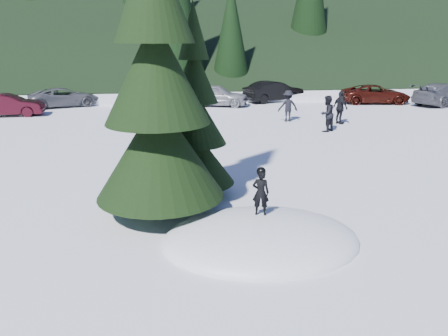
{
  "coord_description": "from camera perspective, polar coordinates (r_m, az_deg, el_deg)",
  "views": [
    {
      "loc": [
        -2.11,
        -8.77,
        4.36
      ],
      "look_at": [
        -0.53,
        2.17,
        1.1
      ],
      "focal_mm": 35.0,
      "sensor_mm": 36.0,
      "label": 1
    }
  ],
  "objects": [
    {
      "name": "ground",
      "position": [
        10.02,
        4.86,
        -9.43
      ],
      "size": [
        200.0,
        200.0,
        0.0
      ],
      "primitive_type": "plane",
      "color": "white",
      "rests_on": "ground"
    },
    {
      "name": "snow_mound",
      "position": [
        10.02,
        4.86,
        -9.43
      ],
      "size": [
        4.48,
        3.52,
        0.96
      ],
      "primitive_type": "ellipsoid",
      "color": "white",
      "rests_on": "ground"
    },
    {
      "name": "spruce_tall",
      "position": [
        10.63,
        -8.8,
        10.61
      ],
      "size": [
        3.2,
        3.2,
        8.6
      ],
      "color": "#301E10",
      "rests_on": "ground"
    },
    {
      "name": "spruce_short",
      "position": [
        12.22,
        -3.8,
        5.74
      ],
      "size": [
        2.2,
        2.2,
        5.37
      ],
      "color": "#301E10",
      "rests_on": "ground"
    },
    {
      "name": "child_skier",
      "position": [
        10.0,
        4.82,
        -3.22
      ],
      "size": [
        0.44,
        0.35,
        1.06
      ],
      "primitive_type": "imported",
      "rotation": [
        0.0,
        0.0,
        2.85
      ],
      "color": "black",
      "rests_on": "snow_mound"
    },
    {
      "name": "adult_0",
      "position": [
        22.06,
        13.27,
        6.92
      ],
      "size": [
        1.09,
        1.04,
        1.76
      ],
      "primitive_type": "imported",
      "rotation": [
        0.0,
        0.0,
        3.75
      ],
      "color": "black",
      "rests_on": "ground"
    },
    {
      "name": "adult_1",
      "position": [
        24.25,
        14.96,
        7.63
      ],
      "size": [
        0.74,
        1.11,
        1.76
      ],
      "primitive_type": "imported",
      "rotation": [
        0.0,
        0.0,
        1.9
      ],
      "color": "black",
      "rests_on": "ground"
    },
    {
      "name": "adult_2",
      "position": [
        24.49,
        8.35,
        8.02
      ],
      "size": [
        1.1,
        0.64,
        1.7
      ],
      "primitive_type": "imported",
      "rotation": [
        0.0,
        0.0,
        3.15
      ],
      "color": "black",
      "rests_on": "ground"
    },
    {
      "name": "car_1",
      "position": [
        28.9,
        -26.36,
        7.37
      ],
      "size": [
        4.06,
        1.68,
        1.31
      ],
      "primitive_type": "imported",
      "rotation": [
        0.0,
        0.0,
        1.65
      ],
      "color": "black",
      "rests_on": "ground"
    },
    {
      "name": "car_2",
      "position": [
        31.66,
        -20.13,
        8.68
      ],
      "size": [
        4.99,
        3.53,
        1.26
      ],
      "primitive_type": "imported",
      "rotation": [
        0.0,
        0.0,
        1.92
      ],
      "color": "#55575E",
      "rests_on": "ground"
    },
    {
      "name": "car_3",
      "position": [
        30.63,
        -7.46,
        9.46
      ],
      "size": [
        5.26,
        3.02,
        1.43
      ],
      "primitive_type": "imported",
      "rotation": [
        0.0,
        0.0,
        1.79
      ],
      "color": "black",
      "rests_on": "ground"
    },
    {
      "name": "car_4",
      "position": [
        29.98,
        -1.1,
        9.5
      ],
      "size": [
        4.68,
        2.87,
        1.49
      ],
      "primitive_type": "imported",
      "rotation": [
        0.0,
        0.0,
        1.3
      ],
      "color": "gray",
      "rests_on": "ground"
    },
    {
      "name": "car_5",
      "position": [
        32.37,
        6.53,
        9.91
      ],
      "size": [
        4.77,
        3.11,
        1.49
      ],
      "primitive_type": "imported",
      "rotation": [
        0.0,
        0.0,
        1.95
      ],
      "color": "black",
      "rests_on": "ground"
    },
    {
      "name": "car_6",
      "position": [
        33.1,
        19.2,
        9.1
      ],
      "size": [
        4.96,
        2.82,
        1.3
      ],
      "primitive_type": "imported",
      "rotation": [
        0.0,
        0.0,
        1.43
      ],
      "color": "#350E09",
      "rests_on": "ground"
    },
    {
      "name": "car_7",
      "position": [
        34.04,
        26.88,
        8.6
      ],
      "size": [
        5.59,
        3.9,
        1.5
      ],
      "primitive_type": "imported",
      "rotation": [
        0.0,
        0.0,
        1.96
      ],
      "color": "#515459",
      "rests_on": "ground"
    }
  ]
}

